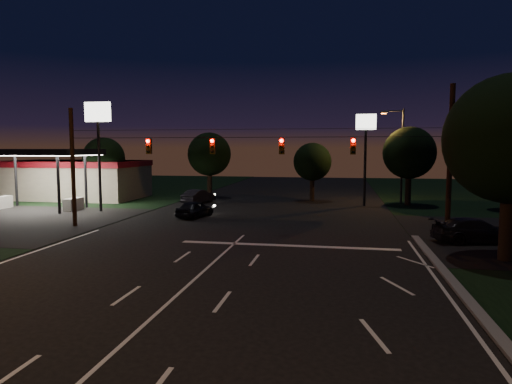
% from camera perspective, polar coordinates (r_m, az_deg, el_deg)
% --- Properties ---
extents(ground, '(140.00, 140.00, 0.00)m').
position_cam_1_polar(ground, '(15.19, -13.03, -15.20)').
color(ground, black).
rests_on(ground, ground).
extents(stop_bar, '(12.00, 0.50, 0.01)m').
position_cam_1_polar(stop_bar, '(25.23, 3.98, -6.69)').
color(stop_bar, silver).
rests_on(stop_bar, ground).
extents(utility_pole_right, '(0.30, 0.30, 9.00)m').
position_cam_1_polar(utility_pole_right, '(29.18, 22.73, -5.45)').
color(utility_pole_right, black).
rests_on(utility_pole_right, ground).
extents(utility_pole_left, '(0.28, 0.28, 8.00)m').
position_cam_1_polar(utility_pole_left, '(33.59, -21.67, -4.01)').
color(utility_pole_left, black).
rests_on(utility_pole_left, ground).
extents(signal_span, '(24.00, 0.40, 1.56)m').
position_cam_1_polar(signal_span, '(28.55, -1.17, 5.86)').
color(signal_span, black).
rests_on(signal_span, ground).
extents(gas_station, '(14.20, 16.10, 5.25)m').
position_cam_1_polar(gas_station, '(51.52, -21.98, 1.84)').
color(gas_station, gray).
rests_on(gas_station, ground).
extents(pole_sign_left_near, '(2.20, 0.30, 9.10)m').
position_cam_1_polar(pole_sign_left_near, '(40.23, -19.13, 7.56)').
color(pole_sign_left_near, black).
rests_on(pole_sign_left_near, ground).
extents(pole_sign_right, '(1.80, 0.30, 8.40)m').
position_cam_1_polar(pole_sign_right, '(43.07, 13.55, 6.58)').
color(pole_sign_right, black).
rests_on(pole_sign_right, ground).
extents(street_light_right_far, '(2.20, 0.35, 9.00)m').
position_cam_1_polar(street_light_right_far, '(45.33, 17.49, 5.15)').
color(street_light_right_far, black).
rests_on(street_light_right_far, ground).
extents(tree_right_near, '(6.00, 6.00, 8.76)m').
position_cam_1_polar(tree_right_near, '(24.43, 29.16, 5.62)').
color(tree_right_near, black).
rests_on(tree_right_near, ground).
extents(tree_far_a, '(4.20, 4.20, 6.42)m').
position_cam_1_polar(tree_far_a, '(49.24, -18.40, 3.99)').
color(tree_far_a, black).
rests_on(tree_far_a, ground).
extents(tree_far_b, '(4.60, 4.60, 6.98)m').
position_cam_1_polar(tree_far_b, '(49.10, -5.79, 4.65)').
color(tree_far_b, black).
rests_on(tree_far_b, ground).
extents(tree_far_c, '(3.80, 3.80, 5.86)m').
position_cam_1_polar(tree_far_c, '(46.21, 7.09, 3.70)').
color(tree_far_c, black).
rests_on(tree_far_c, ground).
extents(tree_far_d, '(4.80, 4.80, 7.30)m').
position_cam_1_polar(tree_far_d, '(44.58, 18.61, 4.58)').
color(tree_far_d, black).
rests_on(tree_far_d, ground).
extents(tree_far_e, '(4.00, 4.00, 6.18)m').
position_cam_1_polar(tree_far_e, '(44.47, 29.22, 3.25)').
color(tree_far_e, black).
rests_on(tree_far_e, ground).
extents(car_oncoming_a, '(2.35, 4.04, 1.29)m').
position_cam_1_polar(car_oncoming_a, '(35.54, -7.65, -2.11)').
color(car_oncoming_a, black).
rests_on(car_oncoming_a, ground).
extents(car_oncoming_b, '(2.46, 4.29, 1.34)m').
position_cam_1_polar(car_oncoming_b, '(44.49, -7.20, -0.54)').
color(car_oncoming_b, black).
rests_on(car_oncoming_b, ground).
extents(car_cross, '(5.10, 2.92, 1.39)m').
position_cam_1_polar(car_cross, '(28.57, 25.76, -4.38)').
color(car_cross, black).
rests_on(car_cross, ground).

